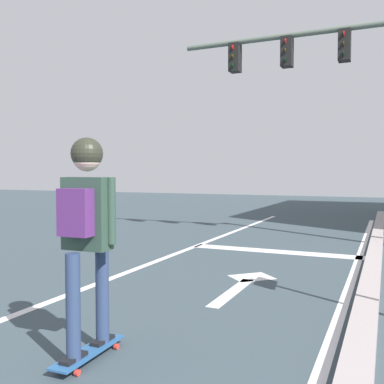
# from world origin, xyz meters

# --- Properties ---
(lane_line_center) EXTENTS (0.12, 20.00, 0.01)m
(lane_line_center) POSITION_xyz_m (-0.06, 6.00, 0.00)
(lane_line_center) COLOR silver
(lane_line_center) RESTS_ON ground
(lane_line_curbside) EXTENTS (0.12, 20.00, 0.01)m
(lane_line_curbside) POSITION_xyz_m (3.03, 6.00, 0.00)
(lane_line_curbside) COLOR silver
(lane_line_curbside) RESTS_ON ground
(stop_bar) EXTENTS (3.25, 0.40, 0.01)m
(stop_bar) POSITION_xyz_m (1.56, 9.38, 0.00)
(stop_bar) COLOR silver
(stop_bar) RESTS_ON ground
(lane_arrow_stem) EXTENTS (0.16, 1.40, 0.01)m
(lane_arrow_stem) POSITION_xyz_m (1.72, 6.38, 0.00)
(lane_arrow_stem) COLOR silver
(lane_arrow_stem) RESTS_ON ground
(lane_arrow_head) EXTENTS (0.71, 0.71, 0.01)m
(lane_arrow_head) POSITION_xyz_m (1.72, 7.23, 0.00)
(lane_arrow_head) COLOR silver
(lane_arrow_head) RESTS_ON ground
(curb_strip) EXTENTS (0.24, 24.00, 0.14)m
(curb_strip) POSITION_xyz_m (3.28, 6.00, 0.07)
(curb_strip) COLOR #A59897
(curb_strip) RESTS_ON ground
(skateboard) EXTENTS (0.22, 0.78, 0.08)m
(skateboard) POSITION_xyz_m (1.32, 4.03, 0.06)
(skateboard) COLOR #29588E
(skateboard) RESTS_ON ground
(skater) EXTENTS (0.47, 0.62, 1.68)m
(skater) POSITION_xyz_m (1.32, 4.01, 1.15)
(skater) COLOR navy
(skater) RESTS_ON skateboard
(traffic_signal_mast) EXTENTS (4.83, 0.34, 4.88)m
(traffic_signal_mast) POSITION_xyz_m (2.33, 10.88, 3.54)
(traffic_signal_mast) COLOR #566155
(traffic_signal_mast) RESTS_ON ground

